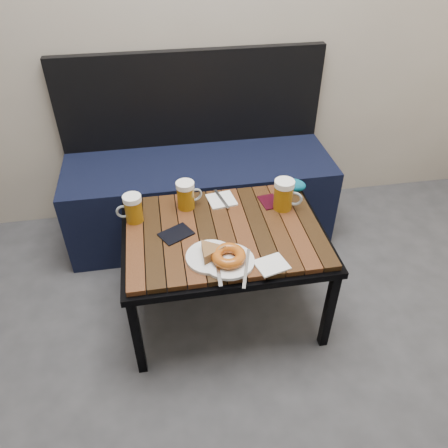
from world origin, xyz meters
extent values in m
cube|color=black|center=(-0.11, 1.74, 0.23)|extent=(1.40, 0.50, 0.45)
cube|color=black|center=(-0.11, 1.97, 0.70)|extent=(1.40, 0.05, 0.50)
cube|color=black|center=(-0.47, 0.86, 0.21)|extent=(0.04, 0.03, 0.42)
cube|color=black|center=(0.31, 0.86, 0.21)|extent=(0.04, 0.03, 0.42)
cube|color=black|center=(-0.47, 1.42, 0.21)|extent=(0.04, 0.04, 0.42)
cube|color=black|center=(0.31, 1.42, 0.21)|extent=(0.04, 0.04, 0.42)
cube|color=black|center=(-0.08, 1.14, 0.43)|extent=(0.84, 0.62, 0.03)
cube|color=black|center=(-0.08, 1.14, 0.46)|extent=(0.80, 0.58, 0.02)
cylinder|color=#8E5B0B|center=(-0.44, 1.26, 0.52)|extent=(0.07, 0.07, 0.10)
cylinder|color=white|center=(-0.44, 1.26, 0.58)|extent=(0.08, 0.08, 0.02)
torus|color=#8C999E|center=(-0.48, 1.26, 0.52)|extent=(0.06, 0.01, 0.06)
cylinder|color=#8E5B0B|center=(-0.22, 1.32, 0.52)|extent=(0.09, 0.09, 0.10)
cylinder|color=white|center=(-0.22, 1.32, 0.59)|extent=(0.08, 0.08, 0.02)
torus|color=#8C999E|center=(-0.17, 1.33, 0.52)|extent=(0.06, 0.03, 0.06)
cylinder|color=#8E5B0B|center=(0.20, 1.24, 0.53)|extent=(0.11, 0.11, 0.11)
cylinder|color=white|center=(0.20, 1.24, 0.60)|extent=(0.09, 0.09, 0.03)
torus|color=#8C999E|center=(0.24, 1.23, 0.53)|extent=(0.07, 0.04, 0.07)
cylinder|color=white|center=(-0.16, 0.98, 0.48)|extent=(0.19, 0.19, 0.01)
cylinder|color=white|center=(-0.10, 0.94, 0.48)|extent=(0.20, 0.20, 0.01)
torus|color=#94370D|center=(-0.10, 0.94, 0.51)|extent=(0.13, 0.13, 0.04)
cube|color=#A5A8AD|center=(-0.04, 0.88, 0.49)|extent=(0.07, 0.20, 0.00)
cube|color=#A5A8AD|center=(-0.14, 0.88, 0.49)|extent=(0.02, 0.15, 0.00)
cube|color=white|center=(-0.06, 1.34, 0.48)|extent=(0.13, 0.13, 0.01)
cube|color=#A5A8AD|center=(-0.06, 1.34, 0.48)|extent=(0.05, 0.16, 0.00)
cube|color=white|center=(0.06, 0.90, 0.48)|extent=(0.14, 0.12, 0.01)
cube|color=black|center=(-0.28, 1.14, 0.48)|extent=(0.15, 0.14, 0.01)
cube|color=black|center=(0.15, 1.30, 0.47)|extent=(0.09, 0.12, 0.01)
ellipsoid|color=navy|center=(0.28, 1.37, 0.50)|extent=(0.15, 0.12, 0.05)
camera|label=1|loc=(-0.32, -0.24, 1.60)|focal=35.00mm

